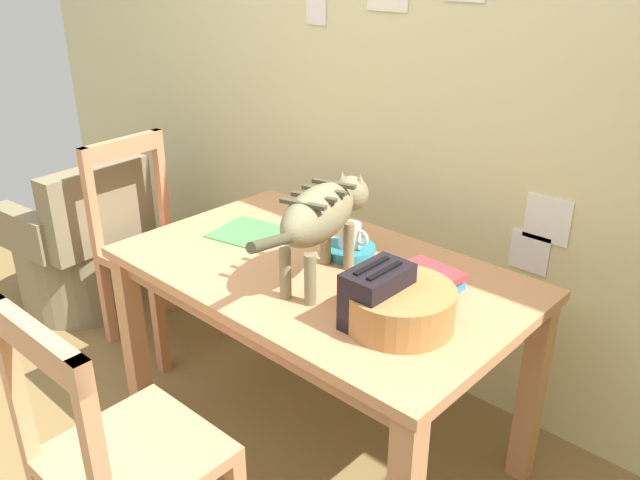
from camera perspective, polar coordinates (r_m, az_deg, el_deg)
The scene contains 12 objects.
wall_rear at distance 2.56m, azimuth 8.25°, elevation 14.26°, with size 5.28×0.11×2.50m.
dining_table at distance 2.17m, azimuth -0.00°, elevation -4.55°, with size 1.35×0.82×0.73m.
cat at distance 1.97m, azimuth 0.26°, elevation 2.33°, with size 0.25×0.64×0.31m.
saucer_bowl at distance 2.21m, azimuth 2.63°, elevation -0.91°, with size 0.18×0.18×0.03m, color teal.
coffee_mug at distance 2.19m, azimuth 2.73°, elevation 0.42°, with size 0.12×0.08×0.08m.
magazine at distance 2.40m, azimuth -6.32°, elevation 0.67°, with size 0.24×0.23×0.01m, color #4BA150.
book_stack at distance 2.00m, azimuth 9.49°, elevation -3.56°, with size 0.20×0.15×0.07m.
wicker_basket at distance 1.80m, azimuth 7.03°, elevation -5.77°, with size 0.31×0.31×0.11m.
toaster at distance 1.79m, azimuth 5.06°, elevation -5.00°, with size 0.12×0.20×0.18m.
wooden_chair_near at distance 3.01m, azimuth -14.43°, elevation -0.61°, with size 0.45×0.45×0.94m.
wooden_chair_far at distance 1.87m, azimuth -17.26°, elevation -18.04°, with size 0.43×0.43×0.94m.
wicker_armchair at distance 3.47m, azimuth -20.27°, elevation -1.28°, with size 0.63×0.64×0.78m.
Camera 1 is at (1.43, -0.40, 1.68)m, focal length 36.19 mm.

